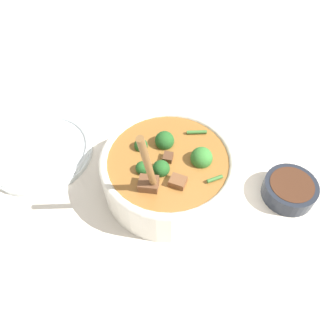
% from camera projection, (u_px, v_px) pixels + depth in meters
% --- Properties ---
extents(ground_plane, '(4.00, 4.00, 0.00)m').
position_uv_depth(ground_plane, '(168.00, 185.00, 0.70)').
color(ground_plane, silver).
extents(stew_bowl, '(0.27, 0.27, 0.26)m').
position_uv_depth(stew_bowl, '(168.00, 170.00, 0.66)').
color(stew_bowl, white).
rests_on(stew_bowl, ground_plane).
extents(condiment_bowl, '(0.11, 0.11, 0.04)m').
position_uv_depth(condiment_bowl, '(290.00, 189.00, 0.67)').
color(condiment_bowl, '#232833').
rests_on(condiment_bowl, ground_plane).
extents(empty_plate, '(0.24, 0.24, 0.02)m').
position_uv_depth(empty_plate, '(40.00, 151.00, 0.75)').
color(empty_plate, white).
rests_on(empty_plate, ground_plane).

